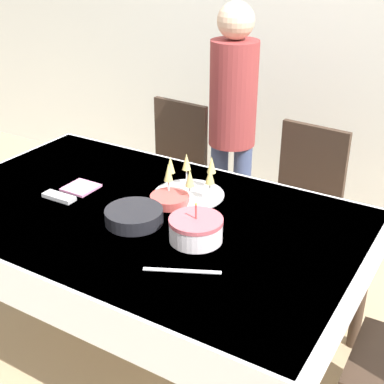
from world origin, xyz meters
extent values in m
plane|color=tan|center=(0.00, 0.00, 0.00)|extent=(12.00, 12.00, 0.00)
cube|color=silver|center=(0.00, 1.85, 1.35)|extent=(8.00, 0.05, 2.70)
cube|color=white|center=(0.00, 0.00, 0.76)|extent=(1.98, 1.20, 0.03)
cube|color=white|center=(0.00, 0.00, 0.67)|extent=(2.01, 1.23, 0.21)
cylinder|color=#38281E|center=(-0.93, 0.54, 0.37)|extent=(0.06, 0.06, 0.75)
cylinder|color=#38281E|center=(0.93, 0.54, 0.37)|extent=(0.06, 0.06, 0.75)
cube|color=#38281E|center=(-0.45, 0.85, 0.44)|extent=(0.45, 0.45, 0.04)
cube|color=#38281E|center=(-0.43, 1.04, 0.71)|extent=(0.40, 0.06, 0.50)
cylinder|color=#38281E|center=(-0.28, 0.66, 0.21)|extent=(0.04, 0.04, 0.42)
cylinder|color=#38281E|center=(-0.64, 0.68, 0.21)|extent=(0.04, 0.04, 0.42)
cylinder|color=#38281E|center=(-0.25, 1.02, 0.21)|extent=(0.04, 0.04, 0.42)
cylinder|color=#38281E|center=(-0.61, 1.04, 0.21)|extent=(0.04, 0.04, 0.42)
cube|color=#38281E|center=(0.45, 0.85, 0.44)|extent=(0.45, 0.45, 0.04)
cube|color=#38281E|center=(0.46, 1.04, 0.71)|extent=(0.40, 0.07, 0.50)
cylinder|color=#38281E|center=(0.61, 0.66, 0.21)|extent=(0.04, 0.04, 0.42)
cylinder|color=#38281E|center=(0.25, 0.69, 0.21)|extent=(0.04, 0.04, 0.42)
cylinder|color=#38281E|center=(0.64, 1.01, 0.21)|extent=(0.04, 0.04, 0.42)
cylinder|color=#38281E|center=(0.28, 1.04, 0.21)|extent=(0.04, 0.04, 0.42)
cylinder|color=#38281E|center=(1.06, 0.17, 0.21)|extent=(0.04, 0.04, 0.42)
cylinder|color=white|center=(0.35, -0.08, 0.82)|extent=(0.22, 0.22, 0.08)
cylinder|color=#D15B66|center=(0.35, -0.08, 0.87)|extent=(0.23, 0.23, 0.02)
cylinder|color=#E53F3F|center=(0.35, -0.08, 0.91)|extent=(0.01, 0.01, 0.06)
sphere|color=#F9CC4C|center=(0.35, -0.08, 0.95)|extent=(0.01, 0.01, 0.01)
cylinder|color=silver|center=(0.11, 0.26, 0.78)|extent=(0.35, 0.35, 0.01)
cylinder|color=silver|center=(0.23, 0.26, 0.79)|extent=(0.05, 0.05, 0.00)
cylinder|color=silver|center=(0.23, 0.26, 0.83)|extent=(0.01, 0.01, 0.08)
cone|color=#E0CC72|center=(0.23, 0.26, 0.92)|extent=(0.04, 0.04, 0.08)
cylinder|color=silver|center=(0.17, 0.37, 0.79)|extent=(0.05, 0.05, 0.00)
cylinder|color=silver|center=(0.17, 0.37, 0.83)|extent=(0.01, 0.01, 0.08)
cone|color=#E0CC72|center=(0.17, 0.37, 0.92)|extent=(0.04, 0.04, 0.08)
cylinder|color=silver|center=(0.05, 0.34, 0.79)|extent=(0.05, 0.05, 0.00)
cylinder|color=silver|center=(0.05, 0.34, 0.83)|extent=(0.01, 0.01, 0.08)
cone|color=#E0CC72|center=(0.05, 0.34, 0.92)|extent=(0.04, 0.04, 0.08)
cylinder|color=silver|center=(0.00, 0.27, 0.79)|extent=(0.05, 0.05, 0.00)
cylinder|color=silver|center=(0.00, 0.27, 0.83)|extent=(0.01, 0.01, 0.08)
cone|color=#E0CC72|center=(0.00, 0.27, 0.92)|extent=(0.04, 0.04, 0.08)
cylinder|color=silver|center=(0.04, 0.18, 0.79)|extent=(0.05, 0.05, 0.00)
cylinder|color=silver|center=(0.04, 0.18, 0.83)|extent=(0.01, 0.01, 0.08)
cone|color=#E0CC72|center=(0.04, 0.18, 0.92)|extent=(0.04, 0.04, 0.08)
cylinder|color=silver|center=(0.16, 0.18, 0.79)|extent=(0.05, 0.05, 0.00)
cylinder|color=silver|center=(0.16, 0.18, 0.83)|extent=(0.01, 0.01, 0.08)
cone|color=#E0CC72|center=(0.16, 0.18, 0.92)|extent=(0.04, 0.04, 0.08)
cylinder|color=black|center=(0.04, -0.09, 0.78)|extent=(0.26, 0.26, 0.01)
cylinder|color=black|center=(0.04, -0.09, 0.79)|extent=(0.26, 0.26, 0.01)
cylinder|color=black|center=(0.04, -0.09, 0.80)|extent=(0.26, 0.26, 0.01)
cylinder|color=black|center=(0.04, -0.09, 0.80)|extent=(0.26, 0.26, 0.01)
cylinder|color=black|center=(0.04, -0.09, 0.81)|extent=(0.26, 0.26, 0.01)
cylinder|color=black|center=(0.04, -0.09, 0.82)|extent=(0.26, 0.26, 0.01)
cylinder|color=black|center=(0.04, -0.09, 0.82)|extent=(0.26, 0.26, 0.01)
cylinder|color=black|center=(0.04, -0.09, 0.83)|extent=(0.26, 0.26, 0.01)
cylinder|color=black|center=(0.04, -0.09, 0.84)|extent=(0.26, 0.26, 0.01)
cylinder|color=#CC4C47|center=(0.07, 0.14, 0.78)|extent=(0.18, 0.18, 0.01)
cylinder|color=#CC4C47|center=(0.07, 0.14, 0.79)|extent=(0.18, 0.18, 0.01)
cylinder|color=#CC4C47|center=(0.07, 0.14, 0.80)|extent=(0.18, 0.18, 0.01)
cylinder|color=#CC4C47|center=(0.07, 0.14, 0.80)|extent=(0.18, 0.18, 0.01)
cylinder|color=#CC4C47|center=(0.07, 0.14, 0.81)|extent=(0.18, 0.18, 0.01)
cylinder|color=#CC4C47|center=(0.07, 0.14, 0.82)|extent=(0.18, 0.18, 0.01)
cube|color=silver|center=(0.42, -0.30, 0.78)|extent=(0.28, 0.15, 0.00)
cube|color=silver|center=(-0.41, -0.09, 0.79)|extent=(0.17, 0.06, 0.02)
cube|color=pink|center=(-0.39, 0.04, 0.78)|extent=(0.15, 0.15, 0.01)
cylinder|color=#3F4C72|center=(-0.12, 1.00, 0.39)|extent=(0.11, 0.11, 0.77)
cylinder|color=#3F4C72|center=(0.04, 1.00, 0.39)|extent=(0.11, 0.11, 0.77)
cylinder|color=maroon|center=(-0.04, 1.00, 1.08)|extent=(0.28, 0.28, 0.61)
sphere|color=#D8B293|center=(-0.04, 1.00, 1.49)|extent=(0.21, 0.21, 0.21)
camera|label=1|loc=(1.32, -1.72, 1.95)|focal=50.00mm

